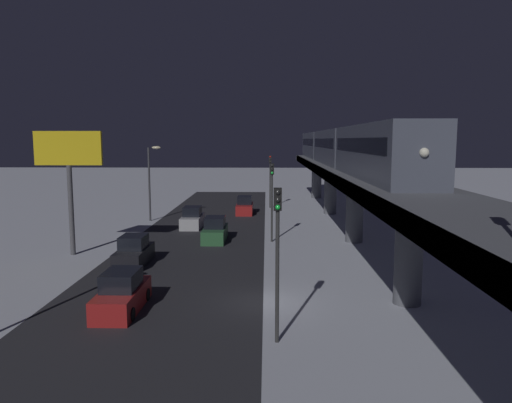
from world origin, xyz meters
TOP-DOWN VIEW (x-y plane):
  - ground_plane at (0.00, 0.00)m, footprint 240.00×240.00m
  - avenue_asphalt at (5.38, 0.00)m, footprint 11.00×105.70m
  - elevated_railway at (-7.36, -0.00)m, footprint 5.00×105.70m
  - subway_train at (-7.45, -25.91)m, footprint 2.94×55.47m
  - sedan_red at (6.78, 1.27)m, footprint 1.91×4.63m
  - sedan_red_2 at (2.18, -30.18)m, footprint 1.80×4.56m
  - sedan_green at (3.98, -15.35)m, footprint 1.80×4.62m
  - sedan_black at (8.58, -7.48)m, footprint 1.80×4.42m
  - sedan_silver at (6.78, -21.43)m, footprint 1.80×4.36m
  - traffic_light_near at (-0.72, 4.92)m, footprint 0.32×0.44m
  - traffic_light_mid at (-0.72, -14.97)m, footprint 0.32×0.44m
  - traffic_light_far at (-0.72, -34.86)m, footprint 0.32×0.44m
  - commercial_billboard at (13.76, -10.13)m, footprint 4.80×0.36m
  - street_lamp_far at (11.45, -25.00)m, footprint 1.35×0.44m

SIDE VIEW (x-z plane):
  - ground_plane at x=0.00m, z-range 0.00..0.00m
  - avenue_asphalt at x=5.38m, z-range 0.00..0.01m
  - sedan_red at x=6.78m, z-range -0.20..1.77m
  - sedan_red_2 at x=2.18m, z-range -0.19..1.78m
  - sedan_black at x=8.58m, z-range -0.19..1.78m
  - sedan_green at x=3.98m, z-range -0.19..1.78m
  - sedan_silver at x=6.78m, z-range -0.19..1.78m
  - traffic_light_near at x=-0.72m, z-range 1.00..7.40m
  - traffic_light_mid at x=-0.72m, z-range 1.00..7.40m
  - traffic_light_far at x=-0.72m, z-range 1.00..7.40m
  - street_lamp_far at x=11.45m, z-range 0.99..8.64m
  - elevated_railway at x=-7.36m, z-range 2.13..7.98m
  - commercial_billboard at x=13.76m, z-range 2.38..11.28m
  - subway_train at x=-7.45m, z-range 5.93..9.33m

